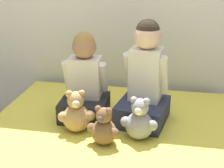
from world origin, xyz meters
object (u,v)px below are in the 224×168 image
(teddy_bear_between_children, at_px, (103,128))
(teddy_bear_held_by_right_child, at_px, (139,121))
(teddy_bear_held_by_left_child, at_px, (76,114))
(child_on_left, at_px, (85,83))
(child_on_right, at_px, (145,81))

(teddy_bear_between_children, bearing_deg, teddy_bear_held_by_right_child, 39.11)
(teddy_bear_held_by_right_child, xyz_separation_m, teddy_bear_between_children, (-0.20, -0.10, -0.01))
(teddy_bear_held_by_left_child, distance_m, teddy_bear_between_children, 0.23)
(teddy_bear_held_by_left_child, bearing_deg, child_on_left, 73.57)
(child_on_left, height_order, teddy_bear_held_by_left_child, child_on_left)
(child_on_left, relative_size, teddy_bear_held_by_left_child, 2.11)
(teddy_bear_between_children, bearing_deg, child_on_left, 133.29)
(child_on_right, bearing_deg, teddy_bear_held_by_left_child, -139.94)
(child_on_left, distance_m, teddy_bear_between_children, 0.43)
(child_on_right, relative_size, teddy_bear_held_by_right_child, 2.52)
(child_on_right, distance_m, teddy_bear_held_by_left_child, 0.50)
(child_on_left, bearing_deg, teddy_bear_held_by_left_child, -91.83)
(child_on_left, distance_m, teddy_bear_held_by_left_child, 0.26)
(teddy_bear_held_by_right_child, bearing_deg, child_on_right, 94.65)
(child_on_left, bearing_deg, teddy_bear_held_by_right_child, -33.58)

